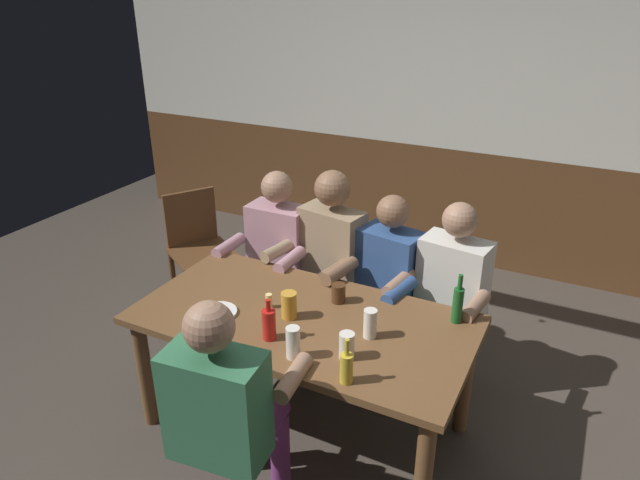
{
  "coord_description": "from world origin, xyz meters",
  "views": [
    {
      "loc": [
        1.23,
        -2.24,
        2.34
      ],
      "look_at": [
        0.0,
        0.18,
        1.08
      ],
      "focal_mm": 32.1,
      "sensor_mm": 36.0,
      "label": 1
    }
  ],
  "objects_px": {
    "person_2": "(382,281)",
    "bottle_2": "(269,324)",
    "plate_0": "(218,312)",
    "pint_glass_2": "(289,305)",
    "person_4": "(226,404)",
    "bottle_1": "(458,304)",
    "chair_empty_near_right": "(198,246)",
    "pint_glass_1": "(347,346)",
    "person_3": "(447,294)",
    "pint_glass_4": "(293,343)",
    "pint_glass_0": "(370,324)",
    "table_candle": "(269,301)",
    "bottle_0": "(347,367)",
    "pint_glass_3": "(338,293)",
    "dining_table": "(303,333)",
    "person_1": "(325,260)",
    "person_0": "(273,253)"
  },
  "relations": [
    {
      "from": "bottle_1",
      "to": "pint_glass_1",
      "type": "height_order",
      "value": "bottle_1"
    },
    {
      "from": "bottle_2",
      "to": "pint_glass_1",
      "type": "xyz_separation_m",
      "value": [
        0.4,
        0.03,
        -0.02
      ]
    },
    {
      "from": "person_4",
      "to": "bottle_0",
      "type": "bearing_deg",
      "value": 29.74
    },
    {
      "from": "chair_empty_near_right",
      "to": "bottle_2",
      "type": "height_order",
      "value": "bottle_2"
    },
    {
      "from": "plate_0",
      "to": "pint_glass_1",
      "type": "height_order",
      "value": "pint_glass_1"
    },
    {
      "from": "bottle_1",
      "to": "pint_glass_0",
      "type": "bearing_deg",
      "value": -136.57
    },
    {
      "from": "person_4",
      "to": "table_candle",
      "type": "bearing_deg",
      "value": 99.96
    },
    {
      "from": "plate_0",
      "to": "pint_glass_2",
      "type": "height_order",
      "value": "pint_glass_2"
    },
    {
      "from": "bottle_2",
      "to": "pint_glass_3",
      "type": "relative_size",
      "value": 2.08
    },
    {
      "from": "person_4",
      "to": "bottle_1",
      "type": "bearing_deg",
      "value": 47.65
    },
    {
      "from": "person_3",
      "to": "plate_0",
      "type": "xyz_separation_m",
      "value": [
        -1.0,
        -0.86,
        0.07
      ]
    },
    {
      "from": "plate_0",
      "to": "person_4",
      "type": "bearing_deg",
      "value": -51.34
    },
    {
      "from": "pint_glass_2",
      "to": "person_2",
      "type": "bearing_deg",
      "value": 70.92
    },
    {
      "from": "person_0",
      "to": "pint_glass_0",
      "type": "bearing_deg",
      "value": 144.72
    },
    {
      "from": "dining_table",
      "to": "pint_glass_0",
      "type": "xyz_separation_m",
      "value": [
        0.38,
        -0.01,
        0.17
      ]
    },
    {
      "from": "person_4",
      "to": "bottle_2",
      "type": "relative_size",
      "value": 5.55
    },
    {
      "from": "person_4",
      "to": "chair_empty_near_right",
      "type": "xyz_separation_m",
      "value": [
        -1.36,
        1.54,
        -0.19
      ]
    },
    {
      "from": "table_candle",
      "to": "bottle_2",
      "type": "xyz_separation_m",
      "value": [
        0.15,
        -0.25,
        0.04
      ]
    },
    {
      "from": "pint_glass_0",
      "to": "pint_glass_3",
      "type": "relative_size",
      "value": 1.44
    },
    {
      "from": "person_2",
      "to": "bottle_2",
      "type": "distance_m",
      "value": 0.96
    },
    {
      "from": "pint_glass_2",
      "to": "table_candle",
      "type": "bearing_deg",
      "value": 166.47
    },
    {
      "from": "pint_glass_0",
      "to": "pint_glass_4",
      "type": "distance_m",
      "value": 0.4
    },
    {
      "from": "dining_table",
      "to": "bottle_2",
      "type": "relative_size",
      "value": 8.05
    },
    {
      "from": "bottle_1",
      "to": "pint_glass_2",
      "type": "xyz_separation_m",
      "value": [
        -0.78,
        -0.35,
        -0.03
      ]
    },
    {
      "from": "plate_0",
      "to": "pint_glass_2",
      "type": "relative_size",
      "value": 1.42
    },
    {
      "from": "dining_table",
      "to": "person_4",
      "type": "xyz_separation_m",
      "value": [
        -0.01,
        -0.68,
        0.04
      ]
    },
    {
      "from": "person_3",
      "to": "pint_glass_0",
      "type": "height_order",
      "value": "person_3"
    },
    {
      "from": "person_4",
      "to": "bottle_1",
      "type": "distance_m",
      "value": 1.25
    },
    {
      "from": "pint_glass_3",
      "to": "person_0",
      "type": "bearing_deg",
      "value": 146.75
    },
    {
      "from": "person_0",
      "to": "person_3",
      "type": "distance_m",
      "value": 1.18
    },
    {
      "from": "plate_0",
      "to": "pint_glass_4",
      "type": "bearing_deg",
      "value": -15.52
    },
    {
      "from": "pint_glass_0",
      "to": "pint_glass_3",
      "type": "height_order",
      "value": "pint_glass_0"
    },
    {
      "from": "table_candle",
      "to": "bottle_0",
      "type": "bearing_deg",
      "value": -31.01
    },
    {
      "from": "bottle_0",
      "to": "table_candle",
      "type": "bearing_deg",
      "value": 148.99
    },
    {
      "from": "chair_empty_near_right",
      "to": "pint_glass_1",
      "type": "relative_size",
      "value": 6.71
    },
    {
      "from": "pint_glass_2",
      "to": "pint_glass_1",
      "type": "bearing_deg",
      "value": -23.87
    },
    {
      "from": "plate_0",
      "to": "chair_empty_near_right",
      "type": "bearing_deg",
      "value": 132.85
    },
    {
      "from": "dining_table",
      "to": "plate_0",
      "type": "height_order",
      "value": "plate_0"
    },
    {
      "from": "pint_glass_4",
      "to": "pint_glass_0",
      "type": "bearing_deg",
      "value": 51.08
    },
    {
      "from": "bottle_1",
      "to": "bottle_0",
      "type": "bearing_deg",
      "value": -113.75
    },
    {
      "from": "dining_table",
      "to": "chair_empty_near_right",
      "type": "distance_m",
      "value": 1.62
    },
    {
      "from": "person_3",
      "to": "pint_glass_2",
      "type": "bearing_deg",
      "value": 56.06
    },
    {
      "from": "table_candle",
      "to": "bottle_0",
      "type": "relative_size",
      "value": 0.36
    },
    {
      "from": "person_3",
      "to": "bottle_1",
      "type": "bearing_deg",
      "value": 118.87
    },
    {
      "from": "person_1",
      "to": "chair_empty_near_right",
      "type": "distance_m",
      "value": 1.19
    },
    {
      "from": "person_3",
      "to": "pint_glass_4",
      "type": "distance_m",
      "value": 1.12
    },
    {
      "from": "pint_glass_0",
      "to": "person_2",
      "type": "bearing_deg",
      "value": 105.95
    },
    {
      "from": "chair_empty_near_right",
      "to": "pint_glass_0",
      "type": "bearing_deg",
      "value": 95.66
    },
    {
      "from": "bottle_0",
      "to": "pint_glass_2",
      "type": "distance_m",
      "value": 0.59
    },
    {
      "from": "chair_empty_near_right",
      "to": "bottle_2",
      "type": "xyz_separation_m",
      "value": [
        1.32,
        -1.1,
        0.33
      ]
    }
  ]
}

